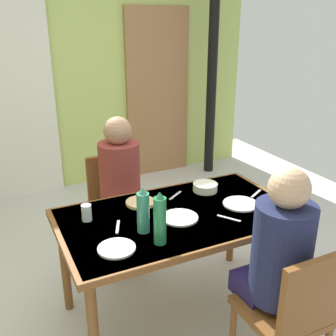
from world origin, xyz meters
TOP-DOWN VIEW (x-y plane):
  - ground_plane at (0.00, 0.00)m, footprint 5.94×5.94m
  - wall_back at (0.00, 2.29)m, footprint 4.76×0.10m
  - door_wooden at (1.21, 2.21)m, footprint 0.80×0.05m
  - stove_pipe_column at (1.80, 1.94)m, footprint 0.12×0.12m
  - curtain_panel at (-0.47, 2.19)m, footprint 0.90×0.03m
  - dining_table at (0.24, -0.24)m, footprint 1.45×0.84m
  - chair_near_diner at (0.48, -1.01)m, footprint 0.40×0.40m
  - chair_far_diner at (0.09, 0.53)m, footprint 0.40×0.40m
  - person_near_diner at (0.48, -0.87)m, footprint 0.30×0.37m
  - person_far_diner at (0.09, 0.40)m, footprint 0.30×0.37m
  - water_bottle_green_near at (0.00, -0.49)m, footprint 0.07×0.07m
  - water_bottle_green_far at (-0.03, -0.34)m, footprint 0.07×0.07m
  - serving_bowl_center at (0.56, -0.01)m, footprint 0.17×0.17m
  - dinner_plate_near_left at (0.22, -0.29)m, footprint 0.22×0.22m
  - dinner_plate_near_right at (-0.23, -0.45)m, footprint 0.20×0.20m
  - dinner_plate_far_center at (0.66, -0.30)m, footprint 0.23×0.23m
  - drinking_glass_by_near_diner at (-0.29, -0.07)m, footprint 0.06×0.06m
  - bread_plate_sliced at (0.08, -0.01)m, footprint 0.19×0.19m
  - cutlery_knife_near at (0.85, -0.21)m, footprint 0.14×0.09m
  - cutlery_fork_near at (0.34, 0.01)m, footprint 0.13×0.10m
  - cutlery_knife_far at (0.48, -0.42)m, footprint 0.10×0.13m
  - cutlery_fork_far at (-0.15, -0.23)m, footprint 0.07×0.14m

SIDE VIEW (x-z plane):
  - ground_plane at x=0.00m, z-range 0.00..0.00m
  - chair_near_diner at x=0.48m, z-range 0.06..0.93m
  - chair_far_diner at x=0.09m, z-range 0.06..0.93m
  - dining_table at x=0.24m, z-range 0.29..1.03m
  - cutlery_knife_near at x=0.85m, z-range 0.74..0.74m
  - cutlery_fork_near at x=0.34m, z-range 0.74..0.74m
  - cutlery_knife_far at x=0.48m, z-range 0.74..0.74m
  - cutlery_fork_far at x=-0.15m, z-range 0.74..0.74m
  - dinner_plate_near_left at x=0.22m, z-range 0.74..0.75m
  - dinner_plate_near_right at x=-0.23m, z-range 0.74..0.75m
  - dinner_plate_far_center at x=0.66m, z-range 0.74..0.75m
  - bread_plate_sliced at x=0.08m, z-range 0.74..0.76m
  - serving_bowl_center at x=0.56m, z-range 0.74..0.79m
  - person_near_diner at x=0.48m, z-range 0.40..1.17m
  - person_far_diner at x=0.09m, z-range 0.40..1.17m
  - drinking_glass_by_near_diner at x=-0.29m, z-range 0.74..0.84m
  - water_bottle_green_far at x=-0.03m, z-range 0.73..1.00m
  - water_bottle_green_near at x=0.00m, z-range 0.73..1.02m
  - door_wooden at x=1.21m, z-range 0.00..2.00m
  - curtain_panel at x=-0.47m, z-range 0.00..2.30m
  - wall_back at x=0.00m, z-range 0.00..2.74m
  - stove_pipe_column at x=1.80m, z-range 0.00..2.74m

